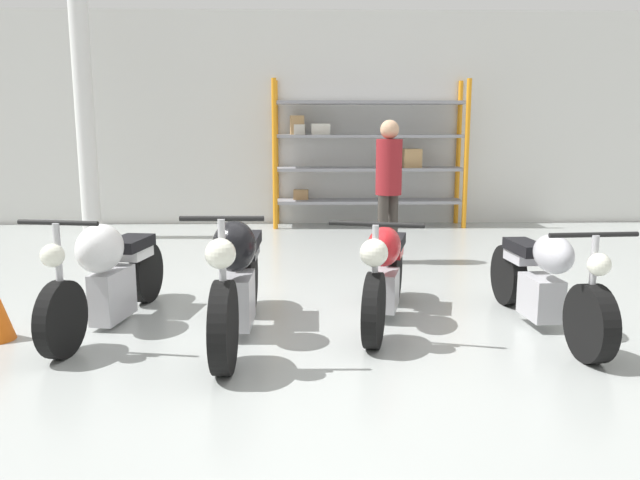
# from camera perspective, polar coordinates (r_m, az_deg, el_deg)

# --- Properties ---
(ground_plane) EXTENTS (30.00, 30.00, 0.00)m
(ground_plane) POSITION_cam_1_polar(r_m,az_deg,el_deg) (5.24, 0.11, -8.35)
(ground_plane) COLOR #9EA3A0
(back_wall) EXTENTS (30.00, 0.08, 3.60)m
(back_wall) POSITION_cam_1_polar(r_m,az_deg,el_deg) (10.92, -0.75, 10.96)
(back_wall) COLOR silver
(back_wall) RESTS_ON ground_plane
(shelving_rack) EXTENTS (3.24, 0.63, 2.45)m
(shelving_rack) POSITION_cam_1_polar(r_m,az_deg,el_deg) (10.62, 4.19, 8.04)
(shelving_rack) COLOR orange
(shelving_rack) RESTS_ON ground_plane
(support_pillar) EXTENTS (0.28, 0.28, 3.60)m
(support_pillar) POSITION_cam_1_polar(r_m,az_deg,el_deg) (10.07, -20.68, 10.37)
(support_pillar) COLOR silver
(support_pillar) RESTS_ON ground_plane
(motorcycle_white) EXTENTS (0.68, 2.07, 1.01)m
(motorcycle_white) POSITION_cam_1_polar(r_m,az_deg,el_deg) (5.55, -18.79, -2.81)
(motorcycle_white) COLOR black
(motorcycle_white) RESTS_ON ground_plane
(motorcycle_black) EXTENTS (0.57, 2.15, 1.09)m
(motorcycle_black) POSITION_cam_1_polar(r_m,az_deg,el_deg) (5.01, -7.59, -3.48)
(motorcycle_black) COLOR black
(motorcycle_black) RESTS_ON ground_plane
(motorcycle_red) EXTENTS (0.81, 1.91, 0.97)m
(motorcycle_red) POSITION_cam_1_polar(r_m,az_deg,el_deg) (5.39, 5.95, -2.82)
(motorcycle_red) COLOR black
(motorcycle_red) RESTS_ON ground_plane
(motorcycle_silver) EXTENTS (0.66, 2.07, 0.94)m
(motorcycle_silver) POSITION_cam_1_polar(r_m,az_deg,el_deg) (5.52, 19.83, -3.57)
(motorcycle_silver) COLOR black
(motorcycle_silver) RESTS_ON ground_plane
(person_browsing) EXTENTS (0.45, 0.45, 1.76)m
(person_browsing) POSITION_cam_1_polar(r_m,az_deg,el_deg) (7.72, 6.30, 5.54)
(person_browsing) COLOR #38332D
(person_browsing) RESTS_ON ground_plane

